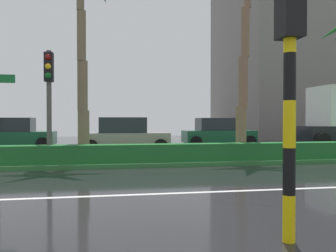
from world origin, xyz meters
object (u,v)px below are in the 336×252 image
(car_in_traffic_second, at_px, (13,134))
(car_in_traffic_third, at_px, (125,135))
(traffic_signal_median_right, at_px, (49,86))
(traffic_signal_foreground, at_px, (289,47))
(car_in_traffic_fourth, at_px, (218,133))

(car_in_traffic_second, height_order, car_in_traffic_third, same)
(traffic_signal_median_right, height_order, car_in_traffic_third, traffic_signal_median_right)
(traffic_signal_median_right, distance_m, car_in_traffic_second, 8.98)
(traffic_signal_foreground, xyz_separation_m, car_in_traffic_fourth, (4.33, 16.08, -1.69))
(traffic_signal_foreground, relative_size, car_in_traffic_fourth, 0.85)
(traffic_signal_median_right, xyz_separation_m, traffic_signal_foreground, (4.20, -7.84, -0.21))
(traffic_signal_median_right, height_order, car_in_traffic_fourth, traffic_signal_median_right)
(traffic_signal_median_right, distance_m, traffic_signal_foreground, 8.90)
(traffic_signal_foreground, height_order, car_in_traffic_second, traffic_signal_foreground)
(car_in_traffic_fourth, bearing_deg, traffic_signal_foreground, -105.05)
(car_in_traffic_third, bearing_deg, car_in_traffic_fourth, 25.81)
(car_in_traffic_third, height_order, car_in_traffic_fourth, same)
(car_in_traffic_second, distance_m, car_in_traffic_third, 6.53)
(traffic_signal_median_right, relative_size, car_in_traffic_fourth, 0.87)
(traffic_signal_foreground, xyz_separation_m, car_in_traffic_third, (-1.46, 13.29, -1.69))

